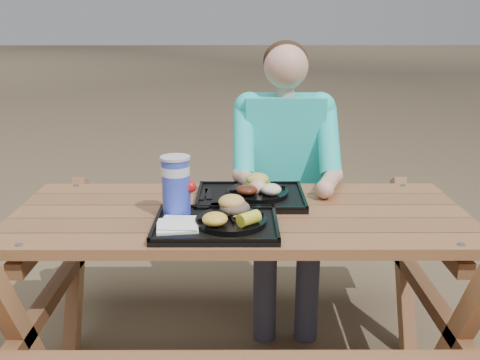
{
  "coord_description": "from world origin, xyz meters",
  "views": [
    {
      "loc": [
        -0.0,
        -2.0,
        1.49
      ],
      "look_at": [
        0.0,
        0.0,
        0.88
      ],
      "focal_mm": 40.0,
      "sensor_mm": 36.0,
      "label": 1
    }
  ],
  "objects": [
    {
      "name": "corn_cob",
      "position": [
        0.03,
        -0.25,
        0.81
      ],
      "size": [
        0.11,
        0.11,
        0.05
      ],
      "primitive_type": null,
      "rotation": [
        0.0,
        0.0,
        0.71
      ],
      "color": "yellow",
      "rests_on": "plate_near"
    },
    {
      "name": "condiment_mustard",
      "position": [
        -0.04,
        -0.05,
        0.78
      ],
      "size": [
        0.04,
        0.04,
        0.03
      ],
      "primitive_type": "cylinder",
      "color": "yellow",
      "rests_on": "tray_near"
    },
    {
      "name": "sandwich",
      "position": [
        -0.02,
        -0.13,
        0.84
      ],
      "size": [
        0.11,
        0.11,
        0.11
      ],
      "primitive_type": null,
      "color": "gold",
      "rests_on": "plate_near"
    },
    {
      "name": "napkin_stack",
      "position": [
        -0.23,
        -0.22,
        0.78
      ],
      "size": [
        0.16,
        0.16,
        0.02
      ],
      "primitive_type": "cube",
      "rotation": [
        0.0,
        0.0,
        0.13
      ],
      "color": "white",
      "rests_on": "tray_near"
    },
    {
      "name": "cutlery_far",
      "position": [
        -0.13,
        0.15,
        0.77
      ],
      "size": [
        0.04,
        0.15,
        0.01
      ],
      "primitive_type": "cube",
      "rotation": [
        0.0,
        0.0,
        0.1
      ],
      "color": "black",
      "rests_on": "tray_far"
    },
    {
      "name": "baked_beans",
      "position": [
        0.03,
        0.09,
        0.81
      ],
      "size": [
        0.09,
        0.09,
        0.04
      ],
      "primitive_type": "ellipsoid",
      "color": "#542010",
      "rests_on": "plate_far"
    },
    {
      "name": "plate_far",
      "position": [
        0.07,
        0.15,
        0.78
      ],
      "size": [
        0.26,
        0.26,
        0.02
      ],
      "primitive_type": "cylinder",
      "color": "black",
      "rests_on": "tray_far"
    },
    {
      "name": "burger",
      "position": [
        0.08,
        0.2,
        0.84
      ],
      "size": [
        0.1,
        0.1,
        0.09
      ],
      "primitive_type": null,
      "color": "gold",
      "rests_on": "plate_far"
    },
    {
      "name": "potato_salad",
      "position": [
        0.13,
        0.09,
        0.81
      ],
      "size": [
        0.08,
        0.08,
        0.05
      ],
      "primitive_type": "ellipsoid",
      "color": "#EFE5CA",
      "rests_on": "plate_far"
    },
    {
      "name": "picnic_table",
      "position": [
        0.0,
        0.0,
        0.38
      ],
      "size": [
        1.8,
        1.49,
        0.75
      ],
      "primitive_type": null,
      "color": "#999999",
      "rests_on": "ground"
    },
    {
      "name": "condiment_bbq",
      "position": [
        -0.1,
        -0.05,
        0.78
      ],
      "size": [
        0.05,
        0.05,
        0.03
      ],
      "primitive_type": "cylinder",
      "color": "black",
      "rests_on": "tray_near"
    },
    {
      "name": "plate_near",
      "position": [
        -0.03,
        -0.18,
        0.78
      ],
      "size": [
        0.26,
        0.26,
        0.02
      ],
      "primitive_type": "cylinder",
      "color": "black",
      "rests_on": "tray_near"
    },
    {
      "name": "tray_near",
      "position": [
        -0.09,
        -0.18,
        0.76
      ],
      "size": [
        0.45,
        0.35,
        0.02
      ],
      "primitive_type": "cube",
      "color": "black",
      "rests_on": "picnic_table"
    },
    {
      "name": "tray_far",
      "position": [
        0.04,
        0.14,
        0.76
      ],
      "size": [
        0.45,
        0.35,
        0.02
      ],
      "primitive_type": "cube",
      "color": "black",
      "rests_on": "picnic_table"
    },
    {
      "name": "soda_cup",
      "position": [
        -0.24,
        -0.08,
        0.88
      ],
      "size": [
        0.11,
        0.11,
        0.21
      ],
      "primitive_type": "cylinder",
      "color": "#1B32CF",
      "rests_on": "tray_near"
    },
    {
      "name": "mac_cheese",
      "position": [
        -0.09,
        -0.25,
        0.81
      ],
      "size": [
        0.09,
        0.09,
        0.05
      ],
      "primitive_type": "ellipsoid",
      "color": "yellow",
      "rests_on": "plate_near"
    },
    {
      "name": "diner",
      "position": [
        0.22,
        0.57,
        0.64
      ],
      "size": [
        0.48,
        0.84,
        1.28
      ],
      "primitive_type": null,
      "color": "teal",
      "rests_on": "ground"
    }
  ]
}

